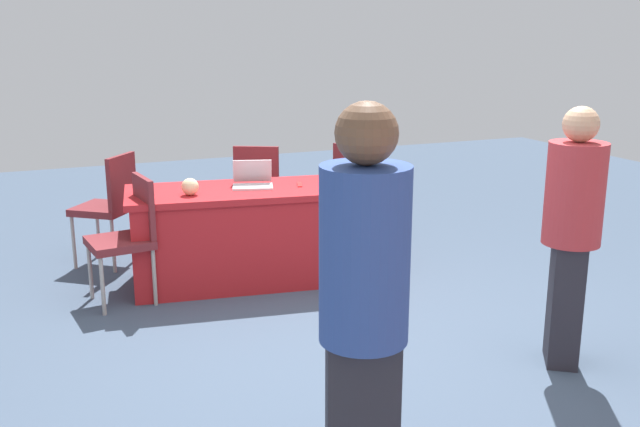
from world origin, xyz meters
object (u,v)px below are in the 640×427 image
Objects in this scene: scissors_red at (299,184)px; person_attendee_standing at (364,307)px; yarn_ball at (190,187)px; chair_by_pillar at (259,187)px; chair_back_row at (358,188)px; table_foreground at (245,234)px; chair_tucked_left at (129,232)px; laptop_silver at (253,182)px; person_presenter at (572,226)px; chair_tucked_right at (110,201)px.

person_attendee_standing is at bearing 1.72° from scissors_red.
yarn_ball is 0.74× the size of scissors_red.
person_attendee_standing is (0.88, 4.04, 0.42)m from chair_by_pillar.
chair_back_row is 1.02m from scissors_red.
chair_by_pillar reaches higher than table_foreground.
chair_tucked_left is 0.98× the size of chair_by_pillar.
scissors_red is at bearing -95.18° from chair_tucked_left.
chair_tucked_left is 0.98× the size of chair_back_row.
chair_tucked_left is 1.70m from chair_by_pillar.
person_presenter is at bearing 136.64° from laptop_silver.
laptop_silver is at bearing -83.04° from chair_by_pillar.
chair_tucked_left is 0.60× the size of person_presenter.
chair_tucked_left is 1.06m from laptop_silver.
yarn_ball is (0.87, 1.01, 0.28)m from chair_by_pillar.
chair_tucked_right is 1.38m from chair_by_pillar.
person_presenter is 2.57m from laptop_silver.
chair_tucked_right reaches higher than yarn_ball.
chair_by_pillar is 2.50× the size of laptop_silver.
person_presenter is at bearing 130.61° from yarn_ball.
person_presenter reaches higher than yarn_ball.
scissors_red is (-0.37, 0.09, -0.04)m from laptop_silver.
laptop_silver is at bearing -75.62° from chair_back_row.
person_presenter is at bearing -133.44° from person_attendee_standing.
person_attendee_standing is 3.04m from yarn_ball.
scissors_red is at bearing -177.95° from yarn_ball.
yarn_ball is 0.91m from scissors_red.
person_presenter is 8.78× the size of scissors_red.
person_presenter is 11.93× the size of yarn_ball.
table_foreground is 1.11× the size of person_attendee_standing.
scissors_red is at bearing -62.55° from chair_back_row.
chair_by_pillar is at bearing -159.52° from scissors_red.
chair_back_row is 2.50× the size of laptop_silver.
laptop_silver is at bearing -167.21° from yarn_ball.
chair_tucked_left is at bearing 25.22° from laptop_silver.
table_foreground is at bearing -78.71° from person_attendee_standing.
scissors_red is at bearing 173.67° from table_foreground.
yarn_ball is (1.81, -2.11, -0.04)m from person_presenter.
chair_tucked_right is 3.82m from person_presenter.
yarn_ball is at bearing -69.62° from scissors_red.
scissors_red is (-0.46, 0.05, 0.39)m from table_foreground.
table_foreground is at bearing -90.91° from chair_tucked_left.
yarn_ball is at bearing -113.58° from chair_tucked_right.
chair_tucked_left is at bearing -69.24° from scissors_red.
person_presenter is 2.04m from person_attendee_standing.
chair_by_pillar is at bearing -123.51° from chair_back_row.
chair_back_row is at bearing -60.29° from chair_tucked_right.
chair_tucked_left is 0.97× the size of chair_tucked_right.
person_attendee_standing reaches higher than table_foreground.
person_attendee_standing is at bearing 97.15° from laptop_silver.
person_presenter reaches higher than scissors_red.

